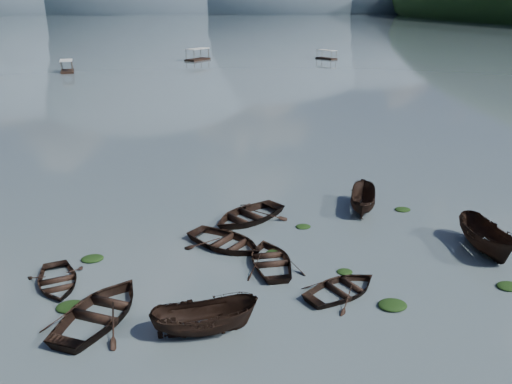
{
  "coord_description": "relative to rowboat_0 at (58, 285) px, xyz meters",
  "views": [
    {
      "loc": [
        -4.31,
        -15.68,
        12.56
      ],
      "look_at": [
        0.0,
        12.0,
        2.0
      ],
      "focal_mm": 35.0,
      "sensor_mm": 36.0,
      "label": 1
    }
  ],
  "objects": [
    {
      "name": "ground_plane",
      "position": [
        10.51,
        -6.27,
        0.0
      ],
      "size": [
        2400.0,
        2400.0,
        0.0
      ],
      "primitive_type": "plane",
      "color": "#4A575C"
    },
    {
      "name": "haze_mtn_a",
      "position": [
        -249.49,
        893.73,
        0.0
      ],
      "size": [
        520.0,
        520.0,
        280.0
      ],
      "primitive_type": "ellipsoid",
      "color": "#475666",
      "rests_on": "ground"
    },
    {
      "name": "haze_mtn_b",
      "position": [
        -49.49,
        893.73,
        0.0
      ],
      "size": [
        520.0,
        520.0,
        340.0
      ],
      "primitive_type": "ellipsoid",
      "color": "#475666",
      "rests_on": "ground"
    },
    {
      "name": "haze_mtn_c",
      "position": [
        150.51,
        893.73,
        0.0
      ],
      "size": [
        520.0,
        520.0,
        260.0
      ],
      "primitive_type": "ellipsoid",
      "color": "#475666",
      "rests_on": "ground"
    },
    {
      "name": "haze_mtn_d",
      "position": [
        330.51,
        893.73,
        0.0
      ],
      "size": [
        520.0,
        520.0,
        220.0
      ],
      "primitive_type": "ellipsoid",
      "color": "#475666",
      "rests_on": "ground"
    },
    {
      "name": "rowboat_0",
      "position": [
        0.0,
        0.0,
        0.0
      ],
      "size": [
        3.66,
        4.43,
        0.79
      ],
      "primitive_type": "imported",
      "rotation": [
        0.0,
        0.0,
        0.27
      ],
      "color": "black",
      "rests_on": "ground"
    },
    {
      "name": "rowboat_1",
      "position": [
        2.43,
        -3.11,
        0.0
      ],
      "size": [
        5.63,
        6.25,
        1.06
      ],
      "primitive_type": "imported",
      "rotation": [
        0.0,
        0.0,
        2.66
      ],
      "color": "black",
      "rests_on": "ground"
    },
    {
      "name": "rowboat_2",
      "position": [
        6.77,
        -4.83,
        0.0
      ],
      "size": [
        4.43,
        1.8,
        1.69
      ],
      "primitive_type": "imported",
      "rotation": [
        0.0,
        0.0,
        1.61
      ],
      "color": "black",
      "rests_on": "ground"
    },
    {
      "name": "rowboat_3",
      "position": [
        10.47,
        0.4,
        0.0
      ],
      "size": [
        3.11,
        4.32,
        0.89
      ],
      "primitive_type": "imported",
      "rotation": [
        0.0,
        0.0,
        3.16
      ],
      "color": "black",
      "rests_on": "ground"
    },
    {
      "name": "rowboat_4",
      "position": [
        13.25,
        -2.8,
        0.0
      ],
      "size": [
        4.81,
        4.27,
        0.82
      ],
      "primitive_type": "imported",
      "rotation": [
        0.0,
        0.0,
        2.01
      ],
      "color": "black",
      "rests_on": "ground"
    },
    {
      "name": "rowboat_5",
      "position": [
        22.19,
        0.03,
        0.0
      ],
      "size": [
        2.12,
        4.93,
        1.86
      ],
      "primitive_type": "imported",
      "rotation": [
        0.0,
        0.0,
        -0.06
      ],
      "color": "black",
      "rests_on": "ground"
    },
    {
      "name": "rowboat_6",
      "position": [
        8.34,
        2.8,
        0.0
      ],
      "size": [
        5.7,
        5.69,
        0.97
      ],
      "primitive_type": "imported",
      "rotation": [
        0.0,
        0.0,
        0.79
      ],
      "color": "black",
      "rests_on": "ground"
    },
    {
      "name": "rowboat_7",
      "position": [
        10.07,
        6.21,
        0.0
      ],
      "size": [
        6.25,
        5.89,
        1.05
      ],
      "primitive_type": "imported",
      "rotation": [
        0.0,
        0.0,
        5.32
      ],
      "color": "black",
      "rests_on": "ground"
    },
    {
      "name": "rowboat_8",
      "position": [
        17.64,
        6.66,
        0.0
      ],
      "size": [
        3.07,
        4.56,
        1.65
      ],
      "primitive_type": "imported",
      "rotation": [
        0.0,
        0.0,
        2.76
      ],
      "color": "black",
      "rests_on": "ground"
    },
    {
      "name": "weed_clump_0",
      "position": [
        0.99,
        -2.13,
        0.0
      ],
      "size": [
        1.24,
        1.01,
        0.27
      ],
      "primitive_type": "ellipsoid",
      "color": "black",
      "rests_on": "ground"
    },
    {
      "name": "weed_clump_1",
      "position": [
        10.88,
        1.5,
        0.0
      ],
      "size": [
        1.0,
        0.8,
        0.22
      ],
      "primitive_type": "ellipsoid",
      "color": "black",
      "rests_on": "ground"
    },
    {
      "name": "weed_clump_2",
      "position": [
        15.09,
        -4.22,
        0.0
      ],
      "size": [
        1.31,
        1.05,
        0.28
      ],
      "primitive_type": "ellipsoid",
      "color": "black",
      "rests_on": "ground"
    },
    {
      "name": "weed_clump_3",
      "position": [
        13.95,
        -0.98,
        0.0
      ],
      "size": [
        0.81,
        0.68,
        0.18
      ],
      "primitive_type": "ellipsoid",
      "color": "black",
      "rests_on": "ground"
    },
    {
      "name": "weed_clump_4",
      "position": [
        21.19,
        -3.55,
        0.0
      ],
      "size": [
        1.15,
        0.91,
        0.24
      ],
      "primitive_type": "ellipsoid",
      "color": "black",
      "rests_on": "ground"
    },
    {
      "name": "weed_clump_5",
      "position": [
        1.28,
        2.33,
        0.0
      ],
      "size": [
        1.17,
        0.94,
        0.25
      ],
      "primitive_type": "ellipsoid",
      "color": "black",
      "rests_on": "ground"
    },
    {
      "name": "weed_clump_6",
      "position": [
        13.21,
        4.6,
        0.0
      ],
      "size": [
        0.92,
        0.76,
        0.19
      ],
      "primitive_type": "ellipsoid",
      "color": "black",
      "rests_on": "ground"
    },
    {
      "name": "weed_clump_7",
      "position": [
        20.25,
        6.16,
        0.0
      ],
      "size": [
        1.03,
        0.82,
        0.22
      ],
      "primitive_type": "ellipsoid",
      "color": "black",
      "rests_on": "ground"
    },
    {
      "name": "pontoon_left",
      "position": [
        -15.16,
        83.09,
        0.0
      ],
      "size": [
        3.38,
        6.16,
        2.23
      ],
      "primitive_type": null,
      "rotation": [
        0.0,
        0.0,
        0.17
      ],
      "color": "black",
      "rests_on": "ground"
    },
    {
      "name": "pontoon_centre",
      "position": [
        11.3,
        101.59,
        0.0
      ],
      "size": [
        6.46,
        7.12,
        2.62
      ],
      "primitive_type": null,
      "rotation": [
        0.0,
        0.0,
        -0.67
      ],
      "color": "black",
      "rests_on": "ground"
    },
    {
      "name": "pontoon_right",
      "position": [
        42.55,
        99.51,
        0.0
      ],
      "size": [
        4.67,
        5.74,
        2.05
      ],
      "primitive_type": null,
      "rotation": [
        0.0,
        0.0,
        0.54
      ],
      "color": "black",
      "rests_on": "ground"
    }
  ]
}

